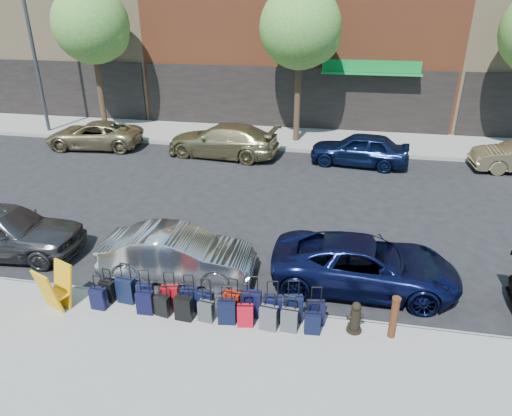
% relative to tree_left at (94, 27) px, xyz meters
% --- Properties ---
extents(ground, '(120.00, 120.00, 0.00)m').
position_rel_tree_left_xyz_m(ground, '(9.86, -9.50, -5.41)').
color(ground, black).
rests_on(ground, ground).
extents(sidewalk_near, '(60.00, 4.00, 0.15)m').
position_rel_tree_left_xyz_m(sidewalk_near, '(9.86, -16.00, -5.34)').
color(sidewalk_near, gray).
rests_on(sidewalk_near, ground).
extents(sidewalk_far, '(60.00, 4.00, 0.15)m').
position_rel_tree_left_xyz_m(sidewalk_far, '(9.86, 0.50, -5.34)').
color(sidewalk_far, gray).
rests_on(sidewalk_far, ground).
extents(curb_near, '(60.00, 0.08, 0.15)m').
position_rel_tree_left_xyz_m(curb_near, '(9.86, -13.98, -5.34)').
color(curb_near, gray).
rests_on(curb_near, ground).
extents(curb_far, '(60.00, 0.08, 0.15)m').
position_rel_tree_left_xyz_m(curb_far, '(9.86, -1.52, -5.34)').
color(curb_far, gray).
rests_on(curb_far, ground).
extents(tree_left, '(3.80, 3.80, 7.27)m').
position_rel_tree_left_xyz_m(tree_left, '(0.00, 0.00, 0.00)').
color(tree_left, black).
rests_on(tree_left, sidewalk_far).
extents(tree_center, '(3.80, 3.80, 7.27)m').
position_rel_tree_left_xyz_m(tree_center, '(10.50, 0.00, 0.00)').
color(tree_center, black).
rests_on(tree_center, sidewalk_far).
extents(streetlight, '(2.59, 0.18, 8.00)m').
position_rel_tree_left_xyz_m(streetlight, '(-2.94, -0.70, -0.75)').
color(streetlight, '#333338').
rests_on(streetlight, sidewalk_far).
extents(suitcase_front_0, '(0.38, 0.25, 0.86)m').
position_rel_tree_left_xyz_m(suitcase_front_0, '(7.35, -14.34, -4.99)').
color(suitcase_front_0, black).
rests_on(suitcase_front_0, sidewalk_near).
extents(suitcase_front_1, '(0.45, 0.28, 1.04)m').
position_rel_tree_left_xyz_m(suitcase_front_1, '(7.82, -14.30, -4.94)').
color(suitcase_front_1, black).
rests_on(suitcase_front_1, sidewalk_near).
extents(suitcase_front_2, '(0.42, 0.28, 0.92)m').
position_rel_tree_left_xyz_m(suitcase_front_2, '(8.31, -14.31, -4.97)').
color(suitcase_front_2, black).
rests_on(suitcase_front_2, sidewalk_near).
extents(suitcase_front_3, '(0.43, 0.29, 0.96)m').
position_rel_tree_left_xyz_m(suitcase_front_3, '(8.93, -14.34, -4.96)').
color(suitcase_front_3, maroon).
rests_on(suitcase_front_3, sidewalk_near).
extents(suitcase_front_4, '(0.42, 0.28, 0.93)m').
position_rel_tree_left_xyz_m(suitcase_front_4, '(9.40, -14.33, -4.97)').
color(suitcase_front_4, black).
rests_on(suitcase_front_4, sidewalk_near).
extents(suitcase_front_5, '(0.39, 0.23, 0.89)m').
position_rel_tree_left_xyz_m(suitcase_front_5, '(9.81, -14.35, -4.98)').
color(suitcase_front_5, black).
rests_on(suitcase_front_5, sidewalk_near).
extents(suitcase_front_6, '(0.41, 0.27, 0.91)m').
position_rel_tree_left_xyz_m(suitcase_front_6, '(10.42, -14.25, -4.98)').
color(suitcase_front_6, maroon).
rests_on(suitcase_front_6, sidewalk_near).
extents(suitcase_front_7, '(0.43, 0.25, 1.03)m').
position_rel_tree_left_xyz_m(suitcase_front_7, '(10.88, -14.25, -4.94)').
color(suitcase_front_7, black).
rests_on(suitcase_front_7, sidewalk_near).
extents(suitcase_front_8, '(0.46, 0.31, 1.02)m').
position_rel_tree_left_xyz_m(suitcase_front_8, '(11.37, -14.35, -4.94)').
color(suitcase_front_8, black).
rests_on(suitcase_front_8, sidewalk_near).
extents(suitcase_front_9, '(0.46, 0.31, 1.02)m').
position_rel_tree_left_xyz_m(suitcase_front_9, '(11.83, -14.25, -4.94)').
color(suitcase_front_9, black).
rests_on(suitcase_front_9, sidewalk_near).
extents(suitcase_front_10, '(0.42, 0.28, 0.95)m').
position_rel_tree_left_xyz_m(suitcase_front_10, '(12.33, -14.28, -4.96)').
color(suitcase_front_10, black).
rests_on(suitcase_front_10, sidewalk_near).
extents(suitcase_back_0, '(0.37, 0.23, 0.87)m').
position_rel_tree_left_xyz_m(suitcase_back_0, '(7.29, -14.66, -4.99)').
color(suitcase_back_0, black).
rests_on(suitcase_back_0, sidewalk_near).
extents(suitcase_back_2, '(0.39, 0.24, 0.92)m').
position_rel_tree_left_xyz_m(suitcase_back_2, '(8.44, -14.62, -4.98)').
color(suitcase_back_2, black).
rests_on(suitcase_back_2, sidewalk_near).
extents(suitcase_back_3, '(0.38, 0.27, 0.83)m').
position_rel_tree_left_xyz_m(suitcase_back_3, '(8.86, -14.62, -5.00)').
color(suitcase_back_3, black).
rests_on(suitcase_back_3, sidewalk_near).
extents(suitcase_back_4, '(0.41, 0.26, 0.94)m').
position_rel_tree_left_xyz_m(suitcase_back_4, '(9.39, -14.67, -4.97)').
color(suitcase_back_4, black).
rests_on(suitcase_back_4, sidewalk_near).
extents(suitcase_back_5, '(0.37, 0.24, 0.82)m').
position_rel_tree_left_xyz_m(suitcase_back_5, '(9.90, -14.63, -5.01)').
color(suitcase_back_5, '#37373B').
rests_on(suitcase_back_5, sidewalk_near).
extents(suitcase_back_6, '(0.42, 0.28, 0.94)m').
position_rel_tree_left_xyz_m(suitcase_back_6, '(10.38, -14.61, -4.97)').
color(suitcase_back_6, black).
rests_on(suitcase_back_6, sidewalk_near).
extents(suitcase_back_7, '(0.38, 0.26, 0.85)m').
position_rel_tree_left_xyz_m(suitcase_back_7, '(10.80, -14.63, -5.00)').
color(suitcase_back_7, '#A90A1B').
rests_on(suitcase_back_7, sidewalk_near).
extents(suitcase_back_8, '(0.41, 0.27, 0.92)m').
position_rel_tree_left_xyz_m(suitcase_back_8, '(11.33, -14.64, -4.97)').
color(suitcase_back_8, '#424348').
rests_on(suitcase_back_8, sidewalk_near).
extents(suitcase_back_9, '(0.38, 0.24, 0.87)m').
position_rel_tree_left_xyz_m(suitcase_back_9, '(11.79, -14.61, -4.99)').
color(suitcase_back_9, '#3E3E44').
rests_on(suitcase_back_9, sidewalk_near).
extents(suitcase_back_10, '(0.36, 0.22, 0.82)m').
position_rel_tree_left_xyz_m(suitcase_back_10, '(12.29, -14.60, -5.00)').
color(suitcase_back_10, black).
rests_on(suitcase_back_10, sidewalk_near).
extents(fire_hydrant, '(0.39, 0.34, 0.76)m').
position_rel_tree_left_xyz_m(fire_hydrant, '(13.20, -14.37, -4.91)').
color(fire_hydrant, black).
rests_on(fire_hydrant, sidewalk_near).
extents(bollard, '(0.19, 0.19, 1.01)m').
position_rel_tree_left_xyz_m(bollard, '(13.99, -14.40, -4.74)').
color(bollard, '#38190C').
rests_on(bollard, sidewalk_near).
extents(display_rack, '(0.82, 0.85, 1.09)m').
position_rel_tree_left_xyz_m(display_rack, '(6.32, -14.81, -4.72)').
color(display_rack, orange).
rests_on(display_rack, sidewalk_near).
extents(car_near_0, '(4.63, 2.19, 1.53)m').
position_rel_tree_left_xyz_m(car_near_0, '(3.28, -12.61, -4.65)').
color(car_near_0, '#373639').
rests_on(car_near_0, ground).
extents(car_near_1, '(4.11, 1.60, 1.33)m').
position_rel_tree_left_xyz_m(car_near_1, '(8.58, -12.78, -4.74)').
color(car_near_1, '#B1B3B8').
rests_on(car_near_1, ground).
extents(car_near_2, '(4.72, 2.20, 1.31)m').
position_rel_tree_left_xyz_m(car_near_2, '(13.44, -12.35, -4.76)').
color(car_near_2, '#0C1137').
rests_on(car_near_2, ground).
extents(car_far_0, '(4.81, 2.59, 1.28)m').
position_rel_tree_left_xyz_m(car_far_0, '(0.66, -2.66, -4.77)').
color(car_far_0, '#9E8A60').
rests_on(car_far_0, ground).
extents(car_far_1, '(5.40, 2.66, 1.51)m').
position_rel_tree_left_xyz_m(car_far_1, '(7.22, -2.75, -4.66)').
color(car_far_1, '#8F8257').
rests_on(car_far_1, ground).
extents(car_far_2, '(4.42, 2.19, 1.45)m').
position_rel_tree_left_xyz_m(car_far_2, '(13.45, -2.82, -4.69)').
color(car_far_2, '#0D1639').
rests_on(car_far_2, ground).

